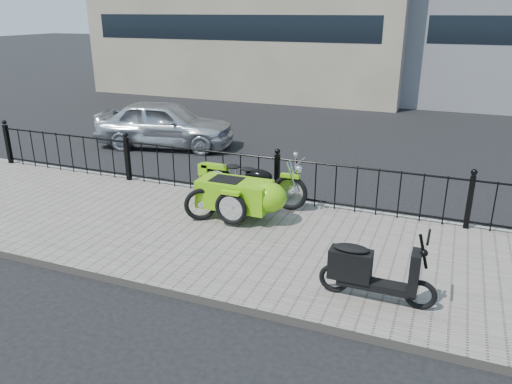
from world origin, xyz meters
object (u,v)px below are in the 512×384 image
at_px(spare_tire, 201,204).
at_px(sedan_car, 165,124).
at_px(scooter, 369,271).
at_px(motorcycle_sidecar, 247,192).

relative_size(spare_tire, sedan_car, 0.16).
distance_m(scooter, sedan_car, 9.11).
distance_m(spare_tire, sedan_car, 5.80).
xyz_separation_m(scooter, spare_tire, (-3.24, 1.50, -0.10)).
height_order(motorcycle_sidecar, spare_tire, motorcycle_sidecar).
relative_size(motorcycle_sidecar, scooter, 1.50).
height_order(spare_tire, sedan_car, sedan_car).
height_order(scooter, spare_tire, scooter).
distance_m(motorcycle_sidecar, sedan_car, 5.92).
distance_m(scooter, spare_tire, 3.57).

